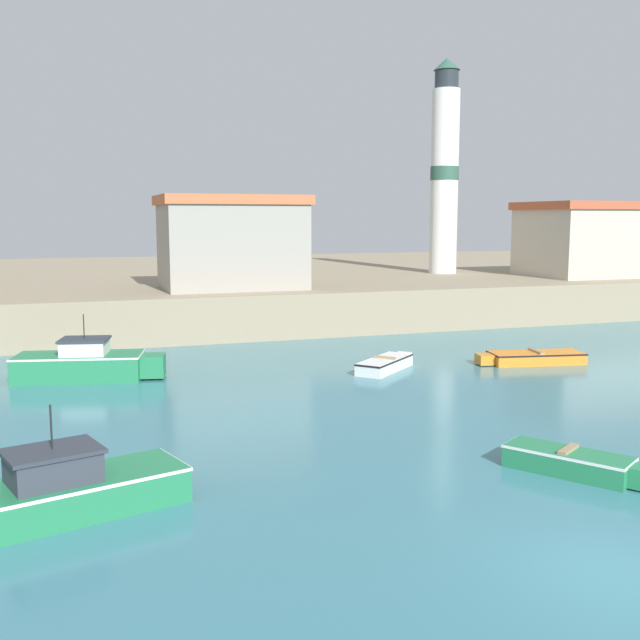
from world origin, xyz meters
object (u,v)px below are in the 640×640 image
object	(u,v)px
harbor_shed_mid_row	(591,239)
harbor_shed_near_wharf	(232,242)
dinghy_orange_3	(533,357)
motorboat_green_5	(85,364)
motorboat_green_1	(57,492)
dinghy_green_4	(572,462)
dinghy_white_0	(386,363)
lighthouse	(445,170)

from	to	relation	value
harbor_shed_mid_row	harbor_shed_near_wharf	bearing A→B (deg)	-177.44
dinghy_orange_3	motorboat_green_5	xyz separation A→B (m)	(-17.60, 2.82, 0.34)
motorboat_green_1	dinghy_green_4	world-z (taller)	motorboat_green_1
dinghy_white_0	harbor_shed_mid_row	world-z (taller)	harbor_shed_mid_row
harbor_shed_near_wharf	harbor_shed_mid_row	xyz separation A→B (m)	(24.00, 1.07, -0.07)
dinghy_white_0	harbor_shed_near_wharf	size ratio (longest dim) A/B	0.43
motorboat_green_1	motorboat_green_5	world-z (taller)	motorboat_green_5
dinghy_white_0	motorboat_green_1	xyz separation A→B (m)	(-12.24, -11.30, 0.25)
dinghy_green_4	motorboat_green_5	world-z (taller)	motorboat_green_5
dinghy_green_4	motorboat_green_5	bearing A→B (deg)	125.48
dinghy_white_0	dinghy_green_4	size ratio (longest dim) A/B	1.01
dinghy_orange_3	motorboat_green_1	bearing A→B (deg)	-150.37
motorboat_green_1	dinghy_orange_3	xyz separation A→B (m)	(18.55, 10.55, -0.26)
lighthouse	harbor_shed_near_wharf	world-z (taller)	lighthouse
motorboat_green_5	harbor_shed_mid_row	bearing A→B (deg)	20.02
dinghy_white_0	dinghy_orange_3	distance (m)	6.35
motorboat_green_5	harbor_shed_near_wharf	bearing A→B (deg)	53.04
dinghy_white_0	motorboat_green_1	bearing A→B (deg)	-137.29
dinghy_white_0	dinghy_orange_3	world-z (taller)	dinghy_white_0
motorboat_green_1	motorboat_green_5	size ratio (longest dim) A/B	1.00
motorboat_green_1	motorboat_green_5	xyz separation A→B (m)	(0.95, 13.38, 0.08)
motorboat_green_1	harbor_shed_near_wharf	size ratio (longest dim) A/B	0.74
dinghy_green_4	lighthouse	bearing A→B (deg)	66.73
dinghy_white_0	harbor_shed_mid_row	xyz separation A→B (m)	(20.66, 13.72, 4.38)
dinghy_white_0	motorboat_green_5	bearing A→B (deg)	169.59
dinghy_white_0	lighthouse	size ratio (longest dim) A/B	0.23
motorboat_green_1	dinghy_green_4	xyz separation A→B (m)	(11.38, -1.25, -0.22)
motorboat_green_5	dinghy_white_0	bearing A→B (deg)	-10.41
dinghy_green_4	harbor_shed_near_wharf	xyz separation A→B (m)	(-2.47, 25.20, 4.42)
motorboat_green_5	dinghy_orange_3	bearing A→B (deg)	-9.11
harbor_shed_near_wharf	motorboat_green_1	bearing A→B (deg)	-110.40
harbor_shed_near_wharf	harbor_shed_mid_row	bearing A→B (deg)	2.56
dinghy_white_0	motorboat_green_1	distance (m)	16.66
lighthouse	harbor_shed_mid_row	distance (m)	10.54
dinghy_green_4	lighthouse	size ratio (longest dim) A/B	0.23
harbor_shed_mid_row	dinghy_white_0	bearing A→B (deg)	-146.41
dinghy_orange_3	dinghy_green_4	size ratio (longest dim) A/B	1.41
motorboat_green_5	lighthouse	xyz separation A→B (m)	(23.96, 16.83, 8.55)
dinghy_white_0	motorboat_green_5	size ratio (longest dim) A/B	0.58
motorboat_green_1	harbor_shed_near_wharf	world-z (taller)	harbor_shed_near_wharf
lighthouse	harbor_shed_mid_row	world-z (taller)	lighthouse
dinghy_white_0	motorboat_green_5	distance (m)	11.49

